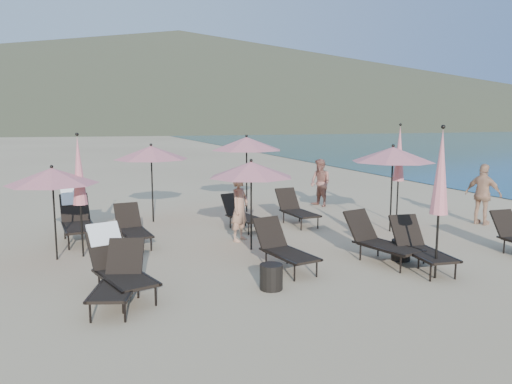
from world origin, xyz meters
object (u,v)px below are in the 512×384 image
object	(u,v)px
umbrella_closed_0	(441,173)
beachgoer_a	(240,208)
lounger_9	(296,209)
beachgoer_c	(483,194)
lounger_0	(119,278)
umbrella_open_1	(251,170)
side_table_0	(271,277)
umbrella_open_4	(247,144)
umbrella_closed_1	(399,154)
lounger_3	(379,240)
side_table_1	(401,250)
lounger_8	(242,214)
lounger_1	(117,263)
umbrella_open_3	(151,153)
lounger_7	(132,227)
umbrella_closed_2	(79,171)
lounger_6	(77,217)
umbrella_open_0	(52,176)
beachgoer_b	(320,183)
lounger_4	(420,246)
lounger_2	(284,247)
umbrella_open_2	(393,155)

from	to	relation	value
umbrella_closed_0	beachgoer_a	xyz separation A→B (m)	(-2.53, 4.04, -1.19)
lounger_9	beachgoer_c	distance (m)	5.27
lounger_0	umbrella_open_1	xyz separation A→B (m)	(3.15, 2.42, 1.41)
side_table_0	umbrella_open_4	bearing A→B (deg)	74.05
umbrella_open_1	beachgoer_a	xyz separation A→B (m)	(0.03, 0.90, -1.03)
umbrella_closed_1	lounger_3	bearing A→B (deg)	-131.02
beachgoer_c	side_table_1	bearing A→B (deg)	94.02
lounger_9	lounger_8	bearing A→B (deg)	177.14
lounger_1	side_table_0	size ratio (longest dim) A/B	4.21
umbrella_open_1	umbrella_open_3	world-z (taller)	umbrella_open_3
umbrella_open_4	umbrella_closed_0	size ratio (longest dim) A/B	0.86
side_table_1	lounger_7	bearing A→B (deg)	147.45
beachgoer_a	umbrella_closed_1	bearing A→B (deg)	-36.42
lounger_0	umbrella_open_1	bearing A→B (deg)	55.62
lounger_1	lounger_8	distance (m)	5.42
umbrella_closed_2	lounger_9	bearing A→B (deg)	13.93
lounger_6	side_table_0	distance (m)	5.94
umbrella_open_0	umbrella_closed_2	world-z (taller)	umbrella_closed_2
lounger_1	beachgoer_c	bearing A→B (deg)	-3.64
lounger_7	lounger_8	bearing A→B (deg)	7.87
beachgoer_a	lounger_8	bearing A→B (deg)	27.39
lounger_9	beachgoer_c	size ratio (longest dim) A/B	0.98
umbrella_open_0	umbrella_closed_1	size ratio (longest dim) A/B	0.71
umbrella_closed_1	beachgoer_b	world-z (taller)	umbrella_closed_1
umbrella_closed_0	lounger_9	bearing A→B (deg)	94.64
lounger_8	umbrella_open_4	distance (m)	3.04
lounger_1	umbrella_open_4	bearing A→B (deg)	38.39
lounger_4	umbrella_open_3	distance (m)	7.86
lounger_1	umbrella_open_3	xyz separation A→B (m)	(1.49, 5.76, 1.47)
lounger_1	umbrella_closed_2	bearing A→B (deg)	85.17
lounger_0	umbrella_open_1	world-z (taller)	umbrella_open_1
lounger_8	umbrella_open_1	distance (m)	2.61
umbrella_closed_2	umbrella_open_1	bearing A→B (deg)	-11.31
lounger_8	umbrella_closed_2	xyz separation A→B (m)	(-4.14, -1.40, 1.45)
lounger_7	umbrella_closed_0	size ratio (longest dim) A/B	0.57
lounger_4	umbrella_closed_2	xyz separation A→B (m)	(-6.31, 3.25, 1.42)
lounger_2	umbrella_closed_1	distance (m)	5.82
side_table_0	lounger_3	bearing A→B (deg)	16.46
lounger_8	umbrella_closed_2	size ratio (longest dim) A/B	0.61
lounger_6	lounger_2	bearing A→B (deg)	-50.85
lounger_2	umbrella_open_1	xyz separation A→B (m)	(-0.11, 1.60, 1.41)
lounger_0	umbrella_closed_0	world-z (taller)	umbrella_closed_0
umbrella_open_1	umbrella_closed_0	world-z (taller)	umbrella_closed_0
lounger_2	umbrella_open_2	distance (m)	4.75
umbrella_open_3	umbrella_closed_2	bearing A→B (deg)	-122.57
umbrella_closed_0	umbrella_closed_1	distance (m)	5.04
lounger_0	beachgoer_a	bearing A→B (deg)	64.35
umbrella_open_2	side_table_0	distance (m)	5.87
lounger_3	lounger_1	bearing A→B (deg)	167.32
lounger_9	side_table_1	xyz separation A→B (m)	(0.56, -4.07, -0.22)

